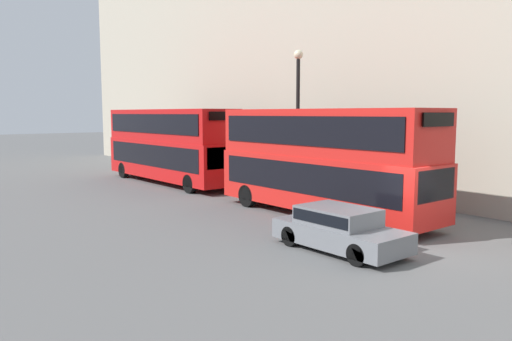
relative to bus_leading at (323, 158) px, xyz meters
The scene contains 6 objects.
ground_plane 5.99m from the bus_leading, 106.97° to the right, with size 200.00×200.00×0.00m, color #5B5B5B.
bus_leading is the anchor object (origin of this frame).
bus_second_in_queue 12.57m from the bus_leading, 90.00° to the left, with size 2.59×11.42×4.43m.
car_dark_sedan 5.46m from the bus_leading, 130.91° to the right, with size 1.85×4.23×1.34m.
street_lamp 4.43m from the bus_leading, 61.22° to the left, with size 0.44×0.44×7.18m.
pedestrian 4.89m from the bus_leading, 58.74° to the left, with size 0.36×0.36×1.61m.
Camera 1 is at (-13.22, -8.70, 4.20)m, focal length 35.00 mm.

